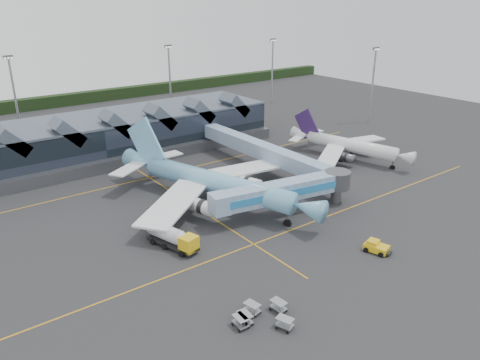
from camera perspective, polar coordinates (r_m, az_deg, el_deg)
ground at (r=79.45m, az=-1.92°, el=-5.56°), size 260.00×260.00×0.00m
taxi_stripes at (r=87.04m, az=-5.70°, el=-3.14°), size 120.00×60.00×0.01m
tree_line_far at (r=176.28m, az=-23.16°, el=8.64°), size 260.00×4.00×4.00m
terminal at (r=115.56m, az=-17.73°, el=4.78°), size 90.00×22.25×12.52m
light_masts at (r=137.65m, az=-10.01°, el=11.30°), size 132.40×42.56×22.45m
main_airliner at (r=86.54m, az=-3.63°, el=-0.17°), size 37.24×43.87×14.43m
regional_jet at (r=113.59m, az=12.89°, el=4.21°), size 27.90×31.00×10.73m
jet_bridge at (r=82.85m, az=6.36°, el=-1.21°), size 27.65×8.52×6.27m
fuel_truck at (r=72.98m, az=-8.43°, el=-6.78°), size 4.86×9.83×3.30m
pushback_tug at (r=74.36m, az=16.27°, el=-7.84°), size 3.29×4.31×1.75m
baggage_carts at (r=57.97m, az=2.48°, el=-16.10°), size 6.95×6.71×1.40m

